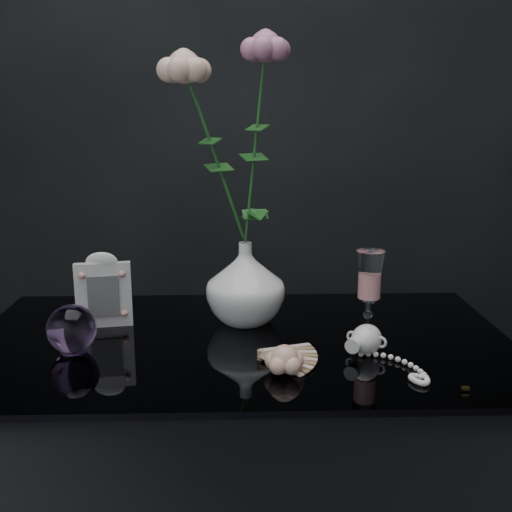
{
  "coord_description": "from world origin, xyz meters",
  "views": [
    {
      "loc": [
        -0.0,
        -1.04,
        1.2
      ],
      "look_at": [
        0.03,
        0.08,
        0.92
      ],
      "focal_mm": 42.0,
      "sensor_mm": 36.0,
      "label": 1
    }
  ],
  "objects_px": {
    "vase": "(245,283)",
    "pearl_jar": "(366,338)",
    "paperweight": "(72,329)",
    "wine_glass": "(369,295)",
    "loose_rose": "(285,359)",
    "picture_frame": "(103,290)"
  },
  "relations": [
    {
      "from": "vase",
      "to": "pearl_jar",
      "type": "distance_m",
      "value": 0.28
    },
    {
      "from": "vase",
      "to": "paperweight",
      "type": "relative_size",
      "value": 1.89
    },
    {
      "from": "wine_glass",
      "to": "loose_rose",
      "type": "height_order",
      "value": "wine_glass"
    },
    {
      "from": "picture_frame",
      "to": "loose_rose",
      "type": "xyz_separation_m",
      "value": [
        0.35,
        -0.24,
        -0.05
      ]
    },
    {
      "from": "paperweight",
      "to": "wine_glass",
      "type": "bearing_deg",
      "value": 5.26
    },
    {
      "from": "wine_glass",
      "to": "vase",
      "type": "bearing_deg",
      "value": 156.94
    },
    {
      "from": "loose_rose",
      "to": "paperweight",
      "type": "bearing_deg",
      "value": 148.42
    },
    {
      "from": "vase",
      "to": "wine_glass",
      "type": "distance_m",
      "value": 0.26
    },
    {
      "from": "vase",
      "to": "picture_frame",
      "type": "relative_size",
      "value": 1.09
    },
    {
      "from": "picture_frame",
      "to": "loose_rose",
      "type": "distance_m",
      "value": 0.43
    },
    {
      "from": "wine_glass",
      "to": "paperweight",
      "type": "height_order",
      "value": "wine_glass"
    },
    {
      "from": "vase",
      "to": "pearl_jar",
      "type": "xyz_separation_m",
      "value": [
        0.22,
        -0.17,
        -0.06
      ]
    },
    {
      "from": "picture_frame",
      "to": "loose_rose",
      "type": "relative_size",
      "value": 1.06
    },
    {
      "from": "vase",
      "to": "loose_rose",
      "type": "xyz_separation_m",
      "value": [
        0.06,
        -0.26,
        -0.06
      ]
    },
    {
      "from": "vase",
      "to": "picture_frame",
      "type": "distance_m",
      "value": 0.29
    },
    {
      "from": "loose_rose",
      "to": "picture_frame",
      "type": "bearing_deg",
      "value": 129.38
    },
    {
      "from": "vase",
      "to": "paperweight",
      "type": "xyz_separation_m",
      "value": [
        -0.32,
        -0.15,
        -0.04
      ]
    },
    {
      "from": "wine_glass",
      "to": "pearl_jar",
      "type": "height_order",
      "value": "wine_glass"
    },
    {
      "from": "paperweight",
      "to": "pearl_jar",
      "type": "distance_m",
      "value": 0.54
    },
    {
      "from": "vase",
      "to": "paperweight",
      "type": "height_order",
      "value": "vase"
    },
    {
      "from": "wine_glass",
      "to": "picture_frame",
      "type": "xyz_separation_m",
      "value": [
        -0.53,
        0.08,
        -0.01
      ]
    },
    {
      "from": "picture_frame",
      "to": "paperweight",
      "type": "distance_m",
      "value": 0.14
    }
  ]
}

